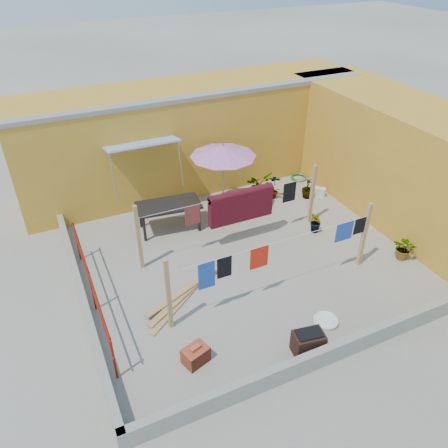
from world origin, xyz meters
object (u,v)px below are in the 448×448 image
at_px(patio_umbrella, 223,151).
at_px(outdoor_table, 169,207).
at_px(brick_stack, 196,355).
at_px(plant_back_a, 258,186).
at_px(green_hose, 298,178).
at_px(brazier, 308,343).
at_px(water_jug_b, 322,192).
at_px(water_jug_a, 316,191).
at_px(white_basin, 326,321).

distance_m(patio_umbrella, outdoor_table, 2.14).
xyz_separation_m(brick_stack, plant_back_a, (4.18, 5.13, 0.24)).
bearing_deg(green_hose, brick_stack, -136.91).
distance_m(patio_umbrella, brazier, 5.78).
bearing_deg(outdoor_table, plant_back_a, 9.47).
distance_m(brick_stack, plant_back_a, 6.63).
bearing_deg(brazier, water_jug_b, 51.86).
relative_size(patio_umbrella, brazier, 3.38).
bearing_deg(water_jug_b, outdoor_table, 176.70).
xyz_separation_m(brick_stack, brazier, (2.11, -0.71, 0.08)).
bearing_deg(water_jug_b, water_jug_a, 123.92).
bearing_deg(patio_umbrella, outdoor_table, -175.41).
height_order(water_jug_b, plant_back_a, plant_back_a).
distance_m(green_hose, plant_back_a, 2.00).
relative_size(outdoor_table, plant_back_a, 2.17).
distance_m(white_basin, plant_back_a, 5.51).
bearing_deg(water_jug_a, white_basin, -122.78).
distance_m(patio_umbrella, water_jug_b, 3.79).
height_order(brick_stack, brazier, brazier).
distance_m(outdoor_table, water_jug_b, 5.04).
distance_m(outdoor_table, brazier, 5.45).
relative_size(patio_umbrella, outdoor_table, 1.21).
bearing_deg(plant_back_a, outdoor_table, -170.53).
bearing_deg(outdoor_table, green_hose, 11.99).
relative_size(outdoor_table, green_hose, 3.26).
height_order(brick_stack, white_basin, brick_stack).
bearing_deg(water_jug_b, green_hose, 90.00).
xyz_separation_m(brick_stack, green_hose, (6.07, 5.68, -0.15)).
xyz_separation_m(patio_umbrella, water_jug_b, (3.28, -0.43, -1.85)).
xyz_separation_m(patio_umbrella, plant_back_a, (1.39, 0.38, -1.58)).
height_order(outdoor_table, water_jug_b, outdoor_table).
bearing_deg(water_jug_a, patio_umbrella, 175.21).
bearing_deg(water_jug_a, plant_back_a, 160.02).
height_order(white_basin, water_jug_a, water_jug_a).
relative_size(water_jug_a, water_jug_b, 0.96).
xyz_separation_m(water_jug_a, plant_back_a, (-1.78, 0.65, 0.28)).
xyz_separation_m(white_basin, water_jug_a, (3.03, 4.71, 0.09)).
height_order(patio_umbrella, plant_back_a, patio_umbrella).
bearing_deg(patio_umbrella, green_hose, 15.74).
distance_m(patio_umbrella, green_hose, 3.93).
relative_size(water_jug_b, plant_back_a, 0.40).
height_order(outdoor_table, plant_back_a, plant_back_a).
height_order(brick_stack, green_hose, brick_stack).
distance_m(water_jug_b, plant_back_a, 2.07).
distance_m(outdoor_table, brick_stack, 4.77).
xyz_separation_m(outdoor_table, water_jug_a, (4.89, -0.13, -0.60)).
bearing_deg(white_basin, patio_umbrella, 91.56).
height_order(patio_umbrella, white_basin, patio_umbrella).
bearing_deg(plant_back_a, green_hose, 16.05).
relative_size(patio_umbrella, white_basin, 4.12).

